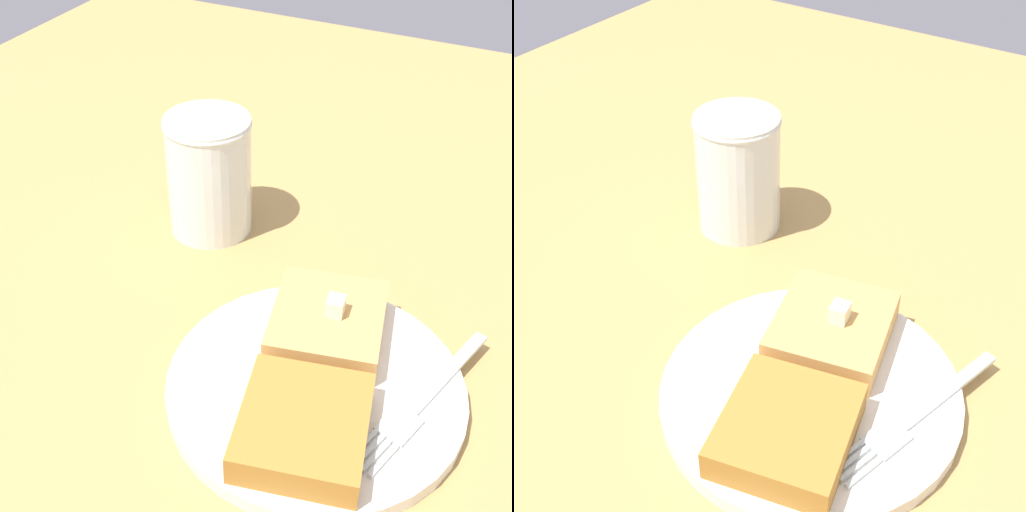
# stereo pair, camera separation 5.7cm
# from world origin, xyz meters

# --- Properties ---
(table_surface) EXTENTS (1.28, 1.28, 0.02)m
(table_surface) POSITION_xyz_m (0.00, 0.00, 0.01)
(table_surface) COLOR #AA864B
(table_surface) RESTS_ON ground
(plate) EXTENTS (0.21, 0.21, 0.01)m
(plate) POSITION_xyz_m (0.07, 0.03, 0.03)
(plate) COLOR silver
(plate) RESTS_ON table_surface
(toast_slice_left) EXTENTS (0.11, 0.10, 0.02)m
(toast_slice_left) POSITION_xyz_m (0.02, 0.01, 0.05)
(toast_slice_left) COLOR tan
(toast_slice_left) RESTS_ON plate
(toast_slice_middle) EXTENTS (0.11, 0.10, 0.02)m
(toast_slice_middle) POSITION_xyz_m (0.11, 0.04, 0.05)
(toast_slice_middle) COLOR #A9722C
(toast_slice_middle) RESTS_ON plate
(butter_pat_primary) EXTENTS (0.02, 0.01, 0.01)m
(butter_pat_primary) POSITION_xyz_m (0.02, 0.02, 0.06)
(butter_pat_primary) COLOR #F3F0C3
(butter_pat_primary) RESTS_ON toast_slice_left
(fork) EXTENTS (0.16, 0.06, 0.00)m
(fork) POSITION_xyz_m (0.06, 0.10, 0.04)
(fork) COLOR silver
(fork) RESTS_ON plate
(syrup_jar) EXTENTS (0.08, 0.08, 0.11)m
(syrup_jar) POSITION_xyz_m (-0.08, -0.14, 0.07)
(syrup_jar) COLOR #47230F
(syrup_jar) RESTS_ON table_surface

